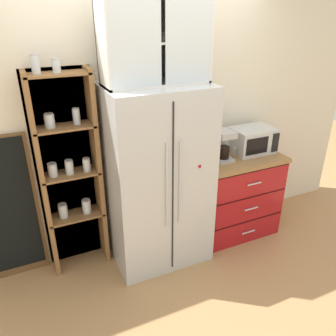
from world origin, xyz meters
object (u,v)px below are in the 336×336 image
(mug_sage, at_px, (238,151))
(bottle_clear, at_px, (206,151))
(microwave, at_px, (252,140))
(coffee_maker, at_px, (222,145))
(chalkboard_menu, at_px, (2,211))
(refrigerator, at_px, (158,178))
(mug_cream, at_px, (237,151))

(mug_sage, distance_m, bottle_clear, 0.37)
(microwave, height_order, coffee_maker, coffee_maker)
(coffee_maker, bearing_deg, chalkboard_menu, 173.15)
(chalkboard_menu, bearing_deg, bottle_clear, -6.09)
(chalkboard_menu, bearing_deg, mug_sage, -5.85)
(refrigerator, bearing_deg, microwave, 4.38)
(refrigerator, height_order, coffee_maker, refrigerator)
(coffee_maker, distance_m, chalkboard_menu, 2.11)
(microwave, bearing_deg, mug_sage, -171.49)
(refrigerator, xyz_separation_m, mug_sage, (0.92, 0.06, 0.09))
(refrigerator, relative_size, mug_sage, 15.79)
(refrigerator, bearing_deg, coffee_maker, 3.46)
(coffee_maker, bearing_deg, mug_cream, 9.13)
(mug_sage, xyz_separation_m, chalkboard_menu, (-2.27, 0.23, -0.26))
(refrigerator, bearing_deg, mug_sage, 3.54)
(refrigerator, relative_size, microwave, 3.91)
(mug_cream, height_order, bottle_clear, bottle_clear)
(mug_cream, bearing_deg, microwave, 2.35)
(refrigerator, xyz_separation_m, bottle_clear, (0.56, 0.09, 0.15))
(coffee_maker, distance_m, mug_cream, 0.24)
(mug_cream, bearing_deg, mug_sage, -88.61)
(microwave, relative_size, chalkboard_menu, 0.32)
(bottle_clear, distance_m, chalkboard_menu, 1.94)
(bottle_clear, bearing_deg, refrigerator, -171.13)
(coffee_maker, xyz_separation_m, mug_sage, (0.21, 0.01, -0.11))
(coffee_maker, xyz_separation_m, bottle_clear, (-0.15, 0.04, -0.05))
(microwave, relative_size, bottle_clear, 1.82)
(mug_cream, xyz_separation_m, bottle_clear, (-0.37, 0.01, 0.06))
(coffee_maker, bearing_deg, microwave, 6.00)
(microwave, distance_m, chalkboard_menu, 2.49)
(microwave, bearing_deg, chalkboard_menu, 175.23)
(microwave, bearing_deg, bottle_clear, 179.80)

